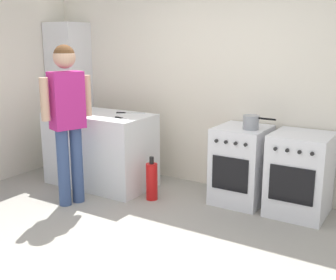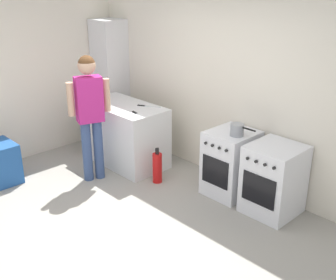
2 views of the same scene
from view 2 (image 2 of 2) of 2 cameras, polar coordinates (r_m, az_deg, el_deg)
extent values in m
plane|color=gray|center=(4.89, -6.98, -11.79)|extent=(8.00, 8.00, 0.00)
cube|color=silver|center=(5.63, 8.53, 7.24)|extent=(6.00, 0.10, 2.60)
cube|color=silver|center=(6.69, -18.42, 8.69)|extent=(0.10, 3.10, 2.60)
cube|color=silver|center=(6.30, -5.90, 0.83)|extent=(1.30, 0.70, 0.90)
cube|color=silver|center=(5.44, 8.49, -3.08)|extent=(0.54, 0.60, 0.85)
cube|color=black|center=(5.23, 6.39, -4.33)|extent=(0.40, 0.01, 0.36)
cylinder|color=black|center=(5.26, 6.90, 1.08)|extent=(0.17, 0.17, 0.01)
cylinder|color=black|center=(5.12, 8.97, 0.38)|extent=(0.17, 0.17, 0.01)
cylinder|color=black|center=(5.44, 8.52, 1.70)|extent=(0.17, 0.17, 0.01)
cylinder|color=black|center=(5.30, 10.56, 1.04)|extent=(0.17, 0.17, 0.01)
cylinder|color=black|center=(5.18, 5.12, -0.42)|extent=(0.04, 0.02, 0.04)
cylinder|color=black|center=(5.12, 6.02, -0.75)|extent=(0.04, 0.02, 0.04)
cylinder|color=black|center=(5.06, 6.94, -1.09)|extent=(0.04, 0.02, 0.04)
cylinder|color=black|center=(5.00, 7.89, -1.44)|extent=(0.04, 0.02, 0.04)
cube|color=silver|center=(5.12, 14.13, -5.22)|extent=(0.58, 0.60, 0.85)
cube|color=black|center=(4.90, 12.15, -6.66)|extent=(0.43, 0.01, 0.36)
cylinder|color=black|center=(4.92, 12.55, -0.83)|extent=(0.19, 0.19, 0.01)
cylinder|color=black|center=(4.79, 15.11, -1.69)|extent=(0.19, 0.19, 0.01)
cylinder|color=black|center=(5.10, 14.08, -0.10)|extent=(0.19, 0.19, 0.01)
cylinder|color=black|center=(4.98, 16.58, -0.91)|extent=(0.19, 0.19, 0.01)
cylinder|color=black|center=(4.83, 10.72, -2.47)|extent=(0.04, 0.02, 0.04)
cylinder|color=black|center=(4.77, 11.84, -2.87)|extent=(0.04, 0.02, 0.04)
cylinder|color=black|center=(4.71, 12.98, -3.29)|extent=(0.04, 0.02, 0.04)
cylinder|color=black|center=(4.66, 14.16, -3.71)|extent=(0.04, 0.02, 0.04)
cylinder|color=gray|center=(5.14, 9.33, 1.37)|extent=(0.17, 0.17, 0.15)
cylinder|color=black|center=(5.02, 10.93, 1.42)|extent=(0.18, 0.02, 0.02)
cube|color=silver|center=(6.30, -8.09, 5.10)|extent=(0.20, 0.12, 0.01)
cube|color=black|center=(6.45, -8.34, 5.50)|extent=(0.11, 0.07, 0.01)
cube|color=silver|center=(5.70, -4.03, 3.44)|extent=(0.10, 0.04, 0.01)
cube|color=black|center=(5.78, -4.55, 3.75)|extent=(0.11, 0.05, 0.01)
cube|color=silver|center=(6.03, -2.09, 4.54)|extent=(0.23, 0.15, 0.01)
cube|color=black|center=(6.09, -3.66, 4.71)|extent=(0.11, 0.08, 0.01)
cylinder|color=#384C7A|center=(5.83, -10.91, -1.52)|extent=(0.13, 0.13, 0.85)
cylinder|color=#384C7A|center=(5.86, -9.40, -1.27)|extent=(0.13, 0.13, 0.85)
cube|color=#B7267A|center=(5.60, -10.64, 5.43)|extent=(0.30, 0.39, 0.60)
cylinder|color=tan|center=(5.54, -13.06, 5.39)|extent=(0.09, 0.09, 0.44)
cylinder|color=tan|center=(5.65, -8.30, 6.05)|extent=(0.09, 0.09, 0.44)
sphere|color=tan|center=(5.50, -10.97, 9.89)|extent=(0.23, 0.23, 0.23)
sphere|color=brown|center=(5.49, -10.98, 10.09)|extent=(0.22, 0.22, 0.22)
cylinder|color=red|center=(5.75, -1.46, -3.81)|extent=(0.13, 0.13, 0.42)
cylinder|color=black|center=(5.64, -1.49, -1.52)|extent=(0.05, 0.05, 0.08)
cube|color=#235193|center=(6.23, -21.45, -3.99)|extent=(0.52, 0.36, 0.28)
cube|color=#235193|center=(6.12, -21.81, -1.63)|extent=(0.52, 0.36, 0.28)
cube|color=silver|center=(7.13, -7.78, 7.90)|extent=(0.48, 0.44, 2.00)
camera|label=1|loc=(1.63, -45.89, -21.06)|focal=45.00mm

